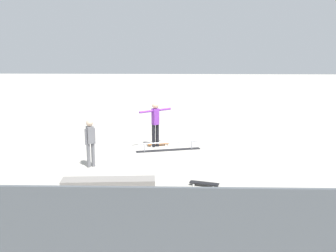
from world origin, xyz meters
The scene contains 9 objects.
ground_plane centered at (0.00, 0.00, 0.00)m, with size 60.00×60.00×0.00m, color #ADA89E.
grind_rail centered at (-0.41, -0.31, 0.13)m, with size 2.32×0.78×0.31m.
skate_ledge centered at (1.09, 3.45, 0.14)m, with size 2.48×0.47×0.27m, color gray.
skater_main centered at (0.07, -0.79, 0.96)m, with size 1.11×0.85×1.65m.
skateboard_main centered at (-0.01, -0.92, 0.07)m, with size 0.82×0.42×0.09m.
bystander_grey_shirt centered at (1.95, 1.62, 0.85)m, with size 0.32×0.25×1.50m.
loose_skateboard_black centered at (-1.48, 3.18, 0.07)m, with size 0.82×0.42×0.09m.
trash_bin centered at (-1.73, 6.57, 0.42)m, with size 0.56×0.56×0.85m, color #1E592D.
back_fence centered at (0.00, 8.35, 0.98)m, with size 24.00×0.06×1.96m, color #4C5156.
Camera 1 is at (-0.76, 13.55, 3.98)m, focal length 43.06 mm.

